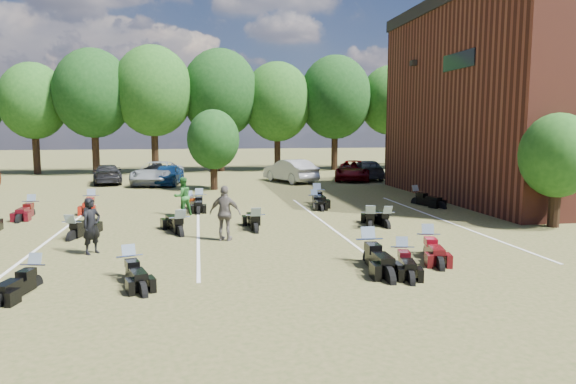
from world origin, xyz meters
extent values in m
plane|color=brown|center=(0.00, 0.00, 0.00)|extent=(160.00, 160.00, 0.00)
imported|color=gray|center=(-5.69, 19.21, 0.77)|extent=(3.61, 5.95, 1.54)
imported|color=black|center=(-9.11, 20.28, 0.66)|extent=(2.61, 4.80, 1.32)
imported|color=#0B254E|center=(-4.98, 18.59, 0.71)|extent=(2.30, 4.36, 1.41)
imported|color=#B8B7B3|center=(3.45, 19.11, 0.80)|extent=(3.45, 5.14, 1.60)
imported|color=#510408|center=(8.23, 19.57, 0.72)|extent=(4.05, 5.68, 1.44)
imported|color=#323237|center=(9.35, 20.00, 0.71)|extent=(2.49, 5.06, 1.42)
imported|color=black|center=(-6.15, -0.42, 0.86)|extent=(0.72, 0.74, 1.71)
imported|color=#276828|center=(-3.64, 6.14, 0.84)|extent=(1.00, 0.92, 1.67)
imported|color=#5C554F|center=(-2.09, 0.75, 0.94)|extent=(1.19, 0.85, 1.87)
cube|color=black|center=(9.35, 12.00, 7.50)|extent=(0.30, 0.40, 0.30)
cube|color=black|center=(9.47, 7.00, 7.00)|extent=(0.06, 3.00, 0.80)
cylinder|color=black|center=(-16.00, 29.00, 2.04)|extent=(0.58, 0.58, 4.08)
ellipsoid|color=#1E4C19|center=(-16.00, 29.00, 6.33)|extent=(6.00, 6.00, 6.90)
cylinder|color=black|center=(-11.00, 29.00, 2.04)|extent=(0.57, 0.58, 4.08)
ellipsoid|color=#1E4C19|center=(-11.00, 29.00, 6.33)|extent=(6.00, 6.00, 6.90)
cylinder|color=black|center=(-6.00, 29.00, 2.04)|extent=(0.57, 0.58, 4.08)
ellipsoid|color=#1E4C19|center=(-6.00, 29.00, 6.33)|extent=(6.00, 6.00, 6.90)
cylinder|color=black|center=(-1.00, 29.00, 2.04)|extent=(0.58, 0.58, 4.08)
ellipsoid|color=#1E4C19|center=(-1.00, 29.00, 6.33)|extent=(6.00, 6.00, 6.90)
cylinder|color=black|center=(4.00, 29.00, 2.04)|extent=(0.57, 0.58, 4.08)
ellipsoid|color=#1E4C19|center=(4.00, 29.00, 6.33)|extent=(6.00, 6.00, 6.90)
cylinder|color=black|center=(9.00, 29.00, 2.04)|extent=(0.57, 0.58, 4.08)
ellipsoid|color=#1E4C19|center=(9.00, 29.00, 6.33)|extent=(6.00, 6.00, 6.90)
cylinder|color=black|center=(14.00, 29.00, 2.04)|extent=(0.57, 0.58, 4.08)
ellipsoid|color=#1E4C19|center=(14.00, 29.00, 6.33)|extent=(6.00, 6.00, 6.90)
cylinder|color=black|center=(19.00, 29.00, 2.04)|extent=(0.58, 0.58, 4.08)
ellipsoid|color=#1E4C19|center=(19.00, 29.00, 6.33)|extent=(6.00, 6.00, 6.90)
cylinder|color=black|center=(24.00, 29.00, 2.04)|extent=(0.58, 0.58, 4.08)
ellipsoid|color=#1E4C19|center=(24.00, 29.00, 6.33)|extent=(6.00, 6.00, 6.90)
cylinder|color=black|center=(10.50, 1.00, 0.85)|extent=(0.24, 0.24, 1.71)
sphere|color=#1E4C19|center=(10.50, 1.00, 2.76)|extent=(2.80, 2.80, 2.80)
cylinder|color=black|center=(-2.00, 15.50, 0.95)|extent=(0.24, 0.24, 1.90)
sphere|color=#1E4C19|center=(-2.00, 15.50, 3.10)|extent=(3.20, 3.20, 3.20)
cube|color=silver|center=(-8.00, 3.00, 0.01)|extent=(0.10, 14.00, 0.01)
cube|color=silver|center=(-3.00, 3.00, 0.01)|extent=(0.10, 14.00, 0.01)
cube|color=silver|center=(2.00, 3.00, 0.01)|extent=(0.10, 14.00, 0.01)
cube|color=silver|center=(7.00, 3.00, 0.01)|extent=(0.10, 14.00, 0.01)
camera|label=1|loc=(-2.95, -16.41, 3.78)|focal=32.00mm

